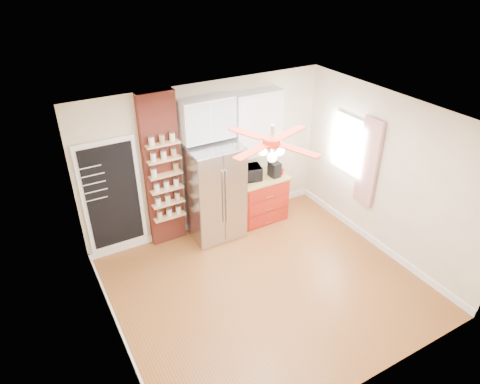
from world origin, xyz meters
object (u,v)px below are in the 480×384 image
ceiling_fan (272,142)px  coffee_maker (274,169)px  red_cabinet (260,198)px  fridge (215,192)px  canister_left (281,171)px  pantry_jar_oats (154,173)px  toaster_oven (248,173)px

ceiling_fan → coffee_maker: bearing=54.0°
red_cabinet → coffee_maker: bearing=-25.0°
fridge → red_cabinet: fridge is taller
canister_left → pantry_jar_oats: 2.39m
fridge → coffee_maker: fridge is taller
fridge → red_cabinet: 1.06m
red_cabinet → toaster_oven: (-0.26, 0.02, 0.58)m
red_cabinet → toaster_oven: 0.63m
toaster_oven → pantry_jar_oats: pantry_jar_oats is taller
fridge → pantry_jar_oats: (-0.99, 0.13, 0.57)m
red_cabinet → pantry_jar_oats: (-1.96, 0.08, 0.99)m
fridge → coffee_maker: size_ratio=6.28×
red_cabinet → toaster_oven: size_ratio=2.02×
fridge → coffee_maker: (1.19, -0.05, 0.16)m
red_cabinet → ceiling_fan: 2.75m
red_cabinet → coffee_maker: (0.22, -0.10, 0.59)m
red_cabinet → pantry_jar_oats: pantry_jar_oats is taller
ceiling_fan → canister_left: size_ratio=10.31×
fridge → pantry_jar_oats: bearing=172.5°
fridge → ceiling_fan: size_ratio=1.25×
toaster_oven → coffee_maker: (0.49, -0.12, 0.01)m
fridge → red_cabinet: size_ratio=1.86×
fridge → ceiling_fan: 2.25m
pantry_jar_oats → red_cabinet: bearing=-2.4°
ceiling_fan → canister_left: (1.29, 1.58, -1.46)m
ceiling_fan → canister_left: bearing=50.8°
coffee_maker → pantry_jar_oats: pantry_jar_oats is taller
ceiling_fan → toaster_oven: bearing=68.9°
fridge → coffee_maker: 1.21m
canister_left → fridge: bearing=178.0°
red_cabinet → ceiling_fan: size_ratio=0.67×
pantry_jar_oats → toaster_oven: bearing=-2.1°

